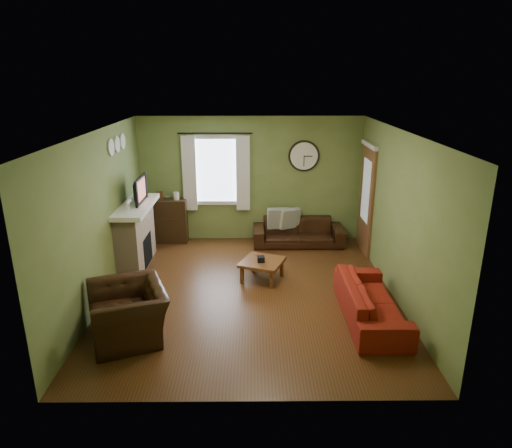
{
  "coord_description": "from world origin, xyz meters",
  "views": [
    {
      "loc": [
        0.04,
        -6.72,
        3.41
      ],
      "look_at": [
        0.1,
        0.4,
        1.05
      ],
      "focal_mm": 32.0,
      "sensor_mm": 36.0,
      "label": 1
    }
  ],
  "objects_px": {
    "coffee_table": "(262,270)",
    "armchair": "(128,312)",
    "sofa_brown": "(298,232)",
    "sofa_red": "(371,301)",
    "bookshelf": "(168,221)"
  },
  "relations": [
    {
      "from": "sofa_red",
      "to": "bookshelf",
      "type": "bearing_deg",
      "value": 46.91
    },
    {
      "from": "bookshelf",
      "to": "armchair",
      "type": "height_order",
      "value": "bookshelf"
    },
    {
      "from": "sofa_brown",
      "to": "coffee_table",
      "type": "relative_size",
      "value": 2.79
    },
    {
      "from": "armchair",
      "to": "sofa_brown",
      "type": "bearing_deg",
      "value": 121.21
    },
    {
      "from": "sofa_red",
      "to": "coffee_table",
      "type": "relative_size",
      "value": 2.87
    },
    {
      "from": "sofa_red",
      "to": "coffee_table",
      "type": "bearing_deg",
      "value": 49.18
    },
    {
      "from": "armchair",
      "to": "bookshelf",
      "type": "bearing_deg",
      "value": 159.63
    },
    {
      "from": "sofa_brown",
      "to": "coffee_table",
      "type": "bearing_deg",
      "value": -114.53
    },
    {
      "from": "bookshelf",
      "to": "sofa_red",
      "type": "xyz_separation_m",
      "value": [
        3.47,
        -3.25,
        -0.18
      ]
    },
    {
      "from": "sofa_red",
      "to": "coffee_table",
      "type": "distance_m",
      "value": 2.04
    },
    {
      "from": "sofa_brown",
      "to": "armchair",
      "type": "xyz_separation_m",
      "value": [
        -2.62,
        -3.49,
        0.09
      ]
    },
    {
      "from": "coffee_table",
      "to": "armchair",
      "type": "bearing_deg",
      "value": -136.1
    },
    {
      "from": "sofa_brown",
      "to": "sofa_red",
      "type": "distance_m",
      "value": 3.14
    },
    {
      "from": "sofa_red",
      "to": "coffee_table",
      "type": "xyz_separation_m",
      "value": [
        -1.54,
        1.33,
        -0.1
      ]
    },
    {
      "from": "coffee_table",
      "to": "bookshelf",
      "type": "bearing_deg",
      "value": 135.22
    }
  ]
}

